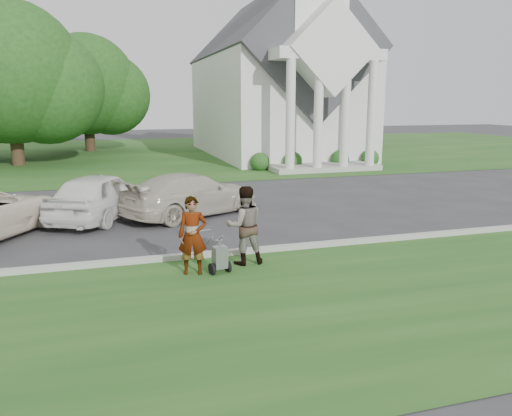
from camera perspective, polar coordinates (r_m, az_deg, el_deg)
name	(u,v)px	position (r m, az deg, el deg)	size (l,w,h in m)	color
ground	(234,262)	(12.25, -2.53, -6.19)	(120.00, 120.00, 0.00)	#333335
grass_strip	(273,310)	(9.55, 2.00, -11.59)	(80.00, 7.00, 0.01)	#1D4B1A
church_lawn	(146,153)	(38.57, -12.50, 6.11)	(80.00, 30.00, 0.01)	#1D4B1A
curb	(229,253)	(12.73, -3.14, -5.13)	(80.00, 0.18, 0.15)	#9E9E93
church	(276,71)	(36.43, 2.35, 15.40)	(9.19, 19.00, 24.10)	white
tree_left	(10,79)	(33.69, -26.28, 13.05)	(10.63, 8.40, 9.71)	#332316
tree_back	(86,89)	(41.29, -18.83, 12.71)	(9.61, 7.60, 8.89)	#332316
striping_cart	(220,258)	(11.37, -4.18, -5.71)	(0.58, 0.98, 0.86)	black
person_left	(193,236)	(11.25, -7.25, -3.22)	(0.65, 0.42, 1.78)	#999999
person_right	(244,226)	(11.85, -1.34, -2.06)	(0.92, 0.71, 1.89)	#999999
parking_meter_near	(240,228)	(12.04, -1.80, -2.30)	(0.10, 0.09, 1.35)	gray
car_b	(99,196)	(17.25, -17.46, 1.35)	(1.86, 4.64, 1.58)	white
car_c	(191,194)	(17.18, -7.41, 1.56)	(2.04, 5.02, 1.46)	beige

